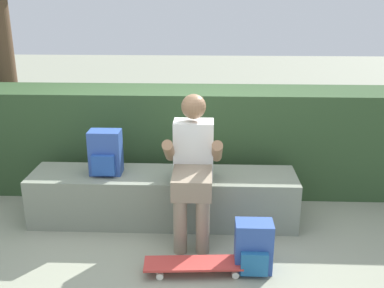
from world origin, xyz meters
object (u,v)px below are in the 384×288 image
(backpack_on_bench, at_px, (105,153))
(backpack_on_ground, at_px, (254,248))
(bench_main, at_px, (163,197))
(person_skater, at_px, (193,163))
(skateboard_near_person, at_px, (197,264))

(backpack_on_bench, bearing_deg, backpack_on_ground, -30.99)
(bench_main, relative_size, person_skater, 1.98)
(bench_main, distance_m, backpack_on_ground, 1.08)
(person_skater, relative_size, skateboard_near_person, 1.49)
(skateboard_near_person, bearing_deg, bench_main, 112.23)
(backpack_on_ground, bearing_deg, person_skater, 131.16)
(backpack_on_bench, xyz_separation_m, backpack_on_ground, (1.26, -0.76, -0.46))
(bench_main, xyz_separation_m, person_skater, (0.28, -0.22, 0.43))
(person_skater, bearing_deg, backpack_on_bench, 164.81)
(skateboard_near_person, bearing_deg, backpack_on_bench, 136.07)
(bench_main, height_order, skateboard_near_person, bench_main)
(person_skater, height_order, backpack_on_bench, person_skater)
(backpack_on_bench, bearing_deg, skateboard_near_person, -43.93)
(skateboard_near_person, height_order, backpack_on_bench, backpack_on_bench)
(skateboard_near_person, distance_m, backpack_on_ground, 0.44)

